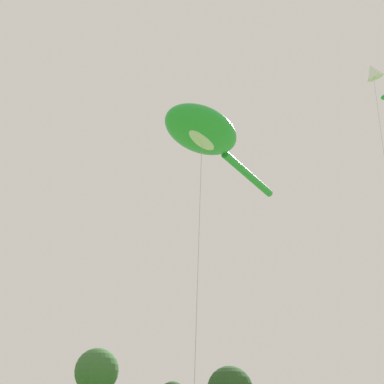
% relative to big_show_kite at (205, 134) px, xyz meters
% --- Properties ---
extents(big_show_kite, '(9.31, 8.02, 15.31)m').
position_rel_big_show_kite_xyz_m(big_show_kite, '(0.00, 0.00, 0.00)').
color(big_show_kite, green).
rests_on(big_show_kite, ground).
extents(small_kite_triangle_green, '(1.66, 1.22, 18.96)m').
position_rel_big_show_kite_xyz_m(small_kite_triangle_green, '(8.30, -3.43, 3.69)').
color(small_kite_triangle_green, white).
rests_on(small_kite_triangle_green, ground).
extents(tree_broad_distant, '(6.25, 6.25, 11.44)m').
position_rel_big_show_kite_xyz_m(tree_broad_distant, '(4.50, 52.70, -6.43)').
color(tree_broad_distant, '#513823').
rests_on(tree_broad_distant, ground).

